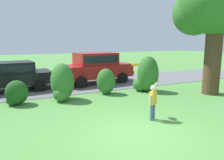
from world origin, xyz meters
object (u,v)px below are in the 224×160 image
Objects in this scene: oak_tree_large at (215,8)px; child_thrower at (153,99)px; parked_sedan at (12,75)px; parked_suv at (96,66)px; frisbee at (135,65)px.

child_thrower is (-4.93, -1.89, -3.52)m from oak_tree_large.
parked_sedan is 7.95m from child_thrower.
parked_sedan is at bearing 121.33° from child_thrower.
parked_sedan is at bearing -179.01° from parked_suv.
parked_suv reaches higher than child_thrower.
child_thrower is (4.13, -6.79, -0.13)m from parked_sedan.
child_thrower is at bearing -95.59° from parked_suv.
parked_sedan is 4.81m from parked_suv.
parked_sedan is at bearing 151.62° from oak_tree_large.
parked_sedan is 15.17× the size of frisbee.
frisbee is (3.91, -5.99, 0.98)m from parked_sedan.
frisbee is (-0.22, 0.80, 1.11)m from child_thrower.
parked_suv is at bearing 0.99° from parked_sedan.
parked_sedan is (-9.06, 4.90, -3.39)m from oak_tree_large.
frisbee is at bearing -98.39° from parked_suv.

